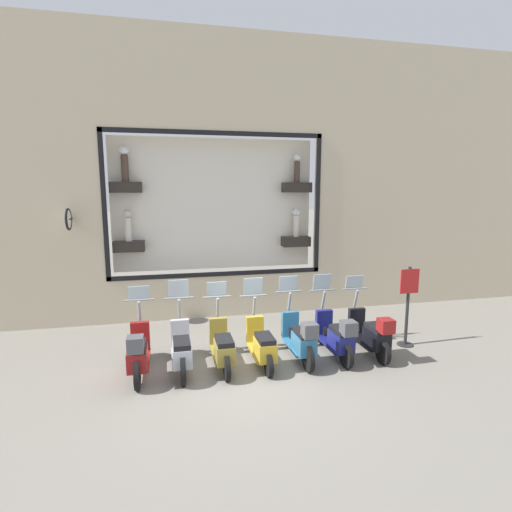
{
  "coord_description": "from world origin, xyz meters",
  "views": [
    {
      "loc": [
        -7.3,
        1.34,
        3.53
      ],
      "look_at": [
        1.62,
        -0.67,
        1.99
      ],
      "focal_mm": 28.0,
      "sensor_mm": 36.0,
      "label": 1
    }
  ],
  "objects_px": {
    "scooter_teal_2": "(300,339)",
    "scooter_red_6": "(138,353)",
    "scooter_black_0": "(371,334)",
    "scooter_yellow_3": "(262,344)",
    "scooter_navy_1": "(337,336)",
    "scooter_silver_5": "(181,350)",
    "shop_sign_post": "(408,303)",
    "scooter_olive_4": "(223,347)"
  },
  "relations": [
    {
      "from": "scooter_red_6",
      "to": "scooter_yellow_3",
      "type": "bearing_deg",
      "value": -88.8
    },
    {
      "from": "scooter_teal_2",
      "to": "scooter_red_6",
      "type": "bearing_deg",
      "value": 90.01
    },
    {
      "from": "shop_sign_post",
      "to": "scooter_teal_2",
      "type": "bearing_deg",
      "value": 96.32
    },
    {
      "from": "shop_sign_post",
      "to": "scooter_navy_1",
      "type": "bearing_deg",
      "value": 99.19
    },
    {
      "from": "scooter_teal_2",
      "to": "scooter_yellow_3",
      "type": "height_order",
      "value": "scooter_teal_2"
    },
    {
      "from": "scooter_silver_5",
      "to": "scooter_red_6",
      "type": "relative_size",
      "value": 1.0
    },
    {
      "from": "scooter_red_6",
      "to": "shop_sign_post",
      "type": "bearing_deg",
      "value": -87.13
    },
    {
      "from": "scooter_navy_1",
      "to": "scooter_teal_2",
      "type": "bearing_deg",
      "value": 89.63
    },
    {
      "from": "scooter_yellow_3",
      "to": "shop_sign_post",
      "type": "xyz_separation_m",
      "value": [
        0.24,
        -3.44,
        0.58
      ]
    },
    {
      "from": "scooter_yellow_3",
      "to": "shop_sign_post",
      "type": "height_order",
      "value": "shop_sign_post"
    },
    {
      "from": "scooter_silver_5",
      "to": "scooter_olive_4",
      "type": "bearing_deg",
      "value": -90.44
    },
    {
      "from": "scooter_teal_2",
      "to": "scooter_yellow_3",
      "type": "distance_m",
      "value": 0.81
    },
    {
      "from": "shop_sign_post",
      "to": "scooter_yellow_3",
      "type": "bearing_deg",
      "value": 94.03
    },
    {
      "from": "scooter_navy_1",
      "to": "scooter_silver_5",
      "type": "relative_size",
      "value": 1.0
    },
    {
      "from": "scooter_yellow_3",
      "to": "scooter_red_6",
      "type": "height_order",
      "value": "scooter_yellow_3"
    },
    {
      "from": "scooter_black_0",
      "to": "scooter_silver_5",
      "type": "relative_size",
      "value": 0.99
    },
    {
      "from": "scooter_teal_2",
      "to": "shop_sign_post",
      "type": "xyz_separation_m",
      "value": [
        0.29,
        -2.64,
        0.51
      ]
    },
    {
      "from": "scooter_navy_1",
      "to": "scooter_teal_2",
      "type": "distance_m",
      "value": 0.8
    },
    {
      "from": "scooter_black_0",
      "to": "scooter_navy_1",
      "type": "height_order",
      "value": "scooter_navy_1"
    },
    {
      "from": "scooter_olive_4",
      "to": "scooter_silver_5",
      "type": "xyz_separation_m",
      "value": [
        0.01,
        0.8,
        0.02
      ]
    },
    {
      "from": "scooter_red_6",
      "to": "shop_sign_post",
      "type": "distance_m",
      "value": 5.87
    },
    {
      "from": "scooter_teal_2",
      "to": "scooter_silver_5",
      "type": "relative_size",
      "value": 1.0
    },
    {
      "from": "scooter_navy_1",
      "to": "scooter_olive_4",
      "type": "height_order",
      "value": "scooter_navy_1"
    },
    {
      "from": "scooter_black_0",
      "to": "shop_sign_post",
      "type": "relative_size",
      "value": 0.98
    },
    {
      "from": "scooter_olive_4",
      "to": "scooter_red_6",
      "type": "relative_size",
      "value": 0.99
    },
    {
      "from": "scooter_teal_2",
      "to": "scooter_yellow_3",
      "type": "xyz_separation_m",
      "value": [
        0.05,
        0.8,
        -0.07
      ]
    },
    {
      "from": "scooter_black_0",
      "to": "scooter_red_6",
      "type": "xyz_separation_m",
      "value": [
        0.01,
        4.81,
        0.02
      ]
    },
    {
      "from": "scooter_teal_2",
      "to": "scooter_red_6",
      "type": "distance_m",
      "value": 3.21
    },
    {
      "from": "scooter_navy_1",
      "to": "scooter_teal_2",
      "type": "relative_size",
      "value": 1.0
    },
    {
      "from": "scooter_silver_5",
      "to": "shop_sign_post",
      "type": "relative_size",
      "value": 0.99
    },
    {
      "from": "scooter_black_0",
      "to": "scooter_olive_4",
      "type": "bearing_deg",
      "value": 88.87
    },
    {
      "from": "scooter_yellow_3",
      "to": "scooter_olive_4",
      "type": "height_order",
      "value": "scooter_yellow_3"
    },
    {
      "from": "scooter_teal_2",
      "to": "shop_sign_post",
      "type": "bearing_deg",
      "value": -83.68
    },
    {
      "from": "scooter_teal_2",
      "to": "scooter_red_6",
      "type": "relative_size",
      "value": 1.0
    },
    {
      "from": "scooter_teal_2",
      "to": "shop_sign_post",
      "type": "height_order",
      "value": "shop_sign_post"
    },
    {
      "from": "scooter_olive_4",
      "to": "scooter_silver_5",
      "type": "height_order",
      "value": "scooter_silver_5"
    },
    {
      "from": "scooter_silver_5",
      "to": "scooter_black_0",
      "type": "bearing_deg",
      "value": -90.99
    },
    {
      "from": "scooter_black_0",
      "to": "scooter_teal_2",
      "type": "xyz_separation_m",
      "value": [
        0.01,
        1.6,
        0.02
      ]
    },
    {
      "from": "scooter_teal_2",
      "to": "scooter_olive_4",
      "type": "bearing_deg",
      "value": 88.14
    },
    {
      "from": "shop_sign_post",
      "to": "scooter_silver_5",
      "type": "bearing_deg",
      "value": 92.66
    },
    {
      "from": "scooter_teal_2",
      "to": "scooter_red_6",
      "type": "height_order",
      "value": "scooter_teal_2"
    },
    {
      "from": "scooter_black_0",
      "to": "scooter_yellow_3",
      "type": "relative_size",
      "value": 1.0
    }
  ]
}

